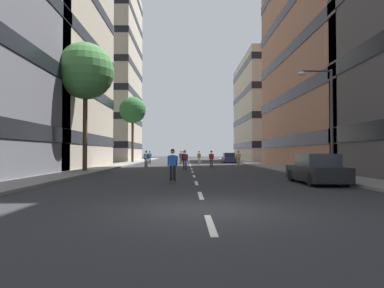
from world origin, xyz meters
TOP-DOWN VIEW (x-y plane):
  - ground_plane at (0.00, 30.17)m, footprint 181.00×181.00m
  - sidewalk_left at (-8.58, 33.94)m, footprint 2.64×82.96m
  - sidewalk_right at (8.58, 33.94)m, footprint 2.64×82.96m
  - lane_markings at (0.00, 30.50)m, footprint 0.16×67.20m
  - building_left_mid at (-18.46, 25.04)m, footprint 17.23×18.01m
  - building_left_far at (-18.46, 53.67)m, footprint 17.23×17.28m
  - building_right_far at (18.46, 53.67)m, footprint 17.23×20.61m
  - parked_car_near at (6.07, 42.37)m, footprint 1.82×4.40m
  - parked_car_mid at (6.07, 7.50)m, footprint 1.82×4.40m
  - street_tree_near at (-8.58, 41.39)m, footprint 3.97×3.97m
  - street_tree_mid at (-8.58, 17.51)m, footprint 4.51×4.51m
  - streetlamp_right at (7.95, 10.81)m, footprint 2.13×0.30m
  - skater_0 at (2.14, 25.97)m, footprint 0.56×0.92m
  - skater_1 at (-1.23, 36.33)m, footprint 0.57×0.92m
  - skater_2 at (-0.93, 38.71)m, footprint 0.53×0.90m
  - skater_3 at (-0.63, 19.43)m, footprint 0.54×0.91m
  - skater_4 at (5.01, 26.09)m, footprint 0.56×0.92m
  - skater_5 at (1.24, 36.17)m, footprint 0.56×0.92m
  - skater_6 at (-1.24, 8.27)m, footprint 0.55×0.92m
  - skater_7 at (-4.72, 25.90)m, footprint 0.54×0.91m
  - skater_8 at (-5.56, 37.06)m, footprint 0.55×0.91m

SIDE VIEW (x-z plane):
  - ground_plane at x=0.00m, z-range 0.00..0.00m
  - lane_markings at x=0.00m, z-range 0.00..0.01m
  - sidewalk_left at x=-8.58m, z-range 0.00..0.14m
  - sidewalk_right at x=8.58m, z-range 0.00..0.14m
  - parked_car_near at x=6.07m, z-range -0.06..1.46m
  - parked_car_mid at x=6.07m, z-range -0.06..1.46m
  - skater_2 at x=-0.93m, z-range 0.10..1.87m
  - skater_6 at x=-1.24m, z-range 0.10..1.87m
  - skater_0 at x=2.14m, z-range 0.13..1.90m
  - skater_1 at x=-1.23m, z-range 0.13..1.90m
  - skater_3 at x=-0.63m, z-range 0.13..1.90m
  - skater_4 at x=5.01m, z-range 0.13..1.90m
  - skater_5 at x=1.24m, z-range 0.13..1.90m
  - skater_7 at x=-4.72m, z-range 0.13..1.90m
  - skater_8 at x=-5.56m, z-range 0.13..1.90m
  - streetlamp_right at x=7.95m, z-range 0.89..7.39m
  - street_tree_near at x=-8.58m, z-range 3.00..12.83m
  - street_tree_mid at x=-8.58m, z-range 2.95..13.15m
  - building_right_far at x=18.46m, z-range 0.09..18.98m
  - building_left_far at x=-18.46m, z-range 0.09..33.12m
  - building_left_mid at x=-18.46m, z-range 0.09..33.61m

